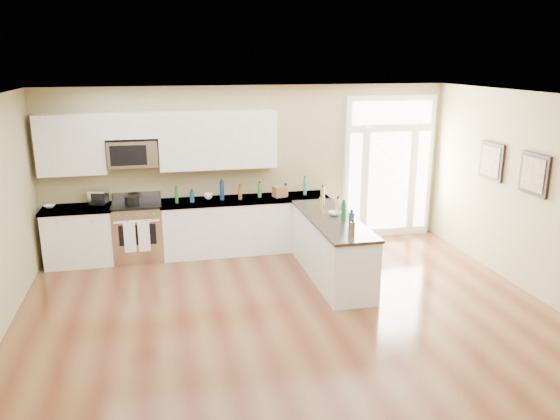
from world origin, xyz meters
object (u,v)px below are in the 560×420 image
peninsula_cabinet (331,250)px  stockpot (132,200)px  kitchen_range (138,231)px  toaster_oven (98,197)px

peninsula_cabinet → stockpot: stockpot is taller
peninsula_cabinet → kitchen_range: 3.22m
peninsula_cabinet → stockpot: bearing=155.4°
peninsula_cabinet → toaster_oven: toaster_oven is taller
kitchen_range → toaster_oven: 0.84m
peninsula_cabinet → toaster_oven: size_ratio=8.41×
stockpot → toaster_oven: (-0.53, 0.23, 0.02)m
kitchen_range → stockpot: stockpot is taller
peninsula_cabinet → toaster_oven: (-3.47, 1.58, 0.62)m
peninsula_cabinet → toaster_oven: bearing=155.5°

